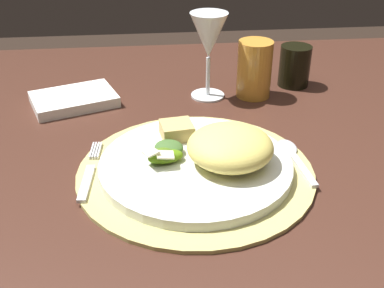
{
  "coord_description": "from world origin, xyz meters",
  "views": [
    {
      "loc": [
        -0.07,
        -0.67,
        1.11
      ],
      "look_at": [
        -0.01,
        -0.05,
        0.75
      ],
      "focal_mm": 44.63,
      "sensor_mm": 36.0,
      "label": 1
    }
  ],
  "objects_px": {
    "wine_glass": "(209,39)",
    "amber_tumbler": "(254,69)",
    "spoon": "(292,153)",
    "dark_tumbler": "(295,66)",
    "dining_table": "(195,212)",
    "dinner_plate": "(196,165)",
    "napkin": "(74,99)",
    "fork": "(89,173)"
  },
  "relations": [
    {
      "from": "fork",
      "to": "dark_tumbler",
      "type": "bearing_deg",
      "value": 38.11
    },
    {
      "from": "dining_table",
      "to": "dinner_plate",
      "type": "bearing_deg",
      "value": -96.14
    },
    {
      "from": "spoon",
      "to": "amber_tumbler",
      "type": "distance_m",
      "value": 0.24
    },
    {
      "from": "napkin",
      "to": "dining_table",
      "type": "bearing_deg",
      "value": -36.78
    },
    {
      "from": "spoon",
      "to": "wine_glass",
      "type": "relative_size",
      "value": 0.81
    },
    {
      "from": "spoon",
      "to": "napkin",
      "type": "height_order",
      "value": "napkin"
    },
    {
      "from": "spoon",
      "to": "amber_tumbler",
      "type": "xyz_separation_m",
      "value": [
        -0.01,
        0.24,
        0.05
      ]
    },
    {
      "from": "dark_tumbler",
      "to": "dining_table",
      "type": "bearing_deg",
      "value": -137.11
    },
    {
      "from": "wine_glass",
      "to": "dark_tumbler",
      "type": "xyz_separation_m",
      "value": [
        0.18,
        0.04,
        -0.07
      ]
    },
    {
      "from": "spoon",
      "to": "amber_tumbler",
      "type": "relative_size",
      "value": 1.22
    },
    {
      "from": "dining_table",
      "to": "fork",
      "type": "xyz_separation_m",
      "value": [
        -0.16,
        -0.1,
        0.16
      ]
    },
    {
      "from": "dining_table",
      "to": "fork",
      "type": "height_order",
      "value": "fork"
    },
    {
      "from": "amber_tumbler",
      "to": "dinner_plate",
      "type": "bearing_deg",
      "value": -118.24
    },
    {
      "from": "dark_tumbler",
      "to": "wine_glass",
      "type": "bearing_deg",
      "value": -167.92
    },
    {
      "from": "dinner_plate",
      "to": "wine_glass",
      "type": "xyz_separation_m",
      "value": [
        0.05,
        0.27,
        0.1
      ]
    },
    {
      "from": "amber_tumbler",
      "to": "dining_table",
      "type": "bearing_deg",
      "value": -128.53
    },
    {
      "from": "napkin",
      "to": "amber_tumbler",
      "type": "bearing_deg",
      "value": 0.87
    },
    {
      "from": "napkin",
      "to": "dark_tumbler",
      "type": "relative_size",
      "value": 1.82
    },
    {
      "from": "spoon",
      "to": "dark_tumbler",
      "type": "distance_m",
      "value": 0.29
    },
    {
      "from": "dining_table",
      "to": "amber_tumbler",
      "type": "relative_size",
      "value": 12.35
    },
    {
      "from": "dinner_plate",
      "to": "amber_tumbler",
      "type": "distance_m",
      "value": 0.3
    },
    {
      "from": "wine_glass",
      "to": "dinner_plate",
      "type": "bearing_deg",
      "value": -101.19
    },
    {
      "from": "dining_table",
      "to": "dinner_plate",
      "type": "relative_size",
      "value": 4.83
    },
    {
      "from": "napkin",
      "to": "fork",
      "type": "bearing_deg",
      "value": -79.0
    },
    {
      "from": "dining_table",
      "to": "dark_tumbler",
      "type": "height_order",
      "value": "dark_tumbler"
    },
    {
      "from": "wine_glass",
      "to": "amber_tumbler",
      "type": "relative_size",
      "value": 1.49
    },
    {
      "from": "spoon",
      "to": "wine_glass",
      "type": "bearing_deg",
      "value": 111.98
    },
    {
      "from": "dinner_plate",
      "to": "napkin",
      "type": "relative_size",
      "value": 1.86
    },
    {
      "from": "amber_tumbler",
      "to": "dark_tumbler",
      "type": "xyz_separation_m",
      "value": [
        0.09,
        0.04,
        -0.01
      ]
    },
    {
      "from": "dinner_plate",
      "to": "amber_tumbler",
      "type": "bearing_deg",
      "value": 61.76
    },
    {
      "from": "dining_table",
      "to": "fork",
      "type": "relative_size",
      "value": 8.72
    },
    {
      "from": "dinner_plate",
      "to": "amber_tumbler",
      "type": "xyz_separation_m",
      "value": [
        0.14,
        0.26,
        0.04
      ]
    },
    {
      "from": "fork",
      "to": "dining_table",
      "type": "bearing_deg",
      "value": 30.36
    },
    {
      "from": "dinner_plate",
      "to": "amber_tumbler",
      "type": "height_order",
      "value": "amber_tumbler"
    },
    {
      "from": "dark_tumbler",
      "to": "dinner_plate",
      "type": "bearing_deg",
      "value": -127.37
    },
    {
      "from": "spoon",
      "to": "fork",
      "type": "bearing_deg",
      "value": -175.66
    },
    {
      "from": "dinner_plate",
      "to": "dark_tumbler",
      "type": "distance_m",
      "value": 0.39
    },
    {
      "from": "fork",
      "to": "dark_tumbler",
      "type": "distance_m",
      "value": 0.49
    },
    {
      "from": "dinner_plate",
      "to": "napkin",
      "type": "bearing_deg",
      "value": 128.05
    },
    {
      "from": "dining_table",
      "to": "spoon",
      "type": "relative_size",
      "value": 10.15
    },
    {
      "from": "dining_table",
      "to": "dinner_plate",
      "type": "height_order",
      "value": "dinner_plate"
    },
    {
      "from": "dining_table",
      "to": "wine_glass",
      "type": "relative_size",
      "value": 8.27
    }
  ]
}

